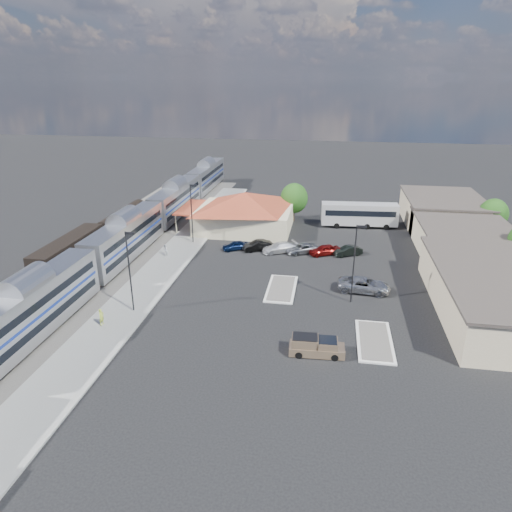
% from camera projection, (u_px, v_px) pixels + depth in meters
% --- Properties ---
extents(ground, '(280.00, 280.00, 0.00)m').
position_uv_depth(ground, '(245.00, 294.00, 52.69)').
color(ground, black).
rests_on(ground, ground).
extents(railbed, '(16.00, 100.00, 0.12)m').
position_uv_depth(railbed, '(107.00, 258.00, 63.19)').
color(railbed, '#4C4944').
rests_on(railbed, ground).
extents(platform, '(5.50, 92.00, 0.18)m').
position_uv_depth(platform, '(164.00, 267.00, 59.98)').
color(platform, gray).
rests_on(platform, ground).
extents(passenger_train, '(3.00, 104.00, 5.55)m').
position_uv_depth(passenger_train, '(126.00, 239.00, 62.01)').
color(passenger_train, silver).
rests_on(passenger_train, ground).
extents(freight_cars, '(2.80, 46.00, 4.00)m').
position_uv_depth(freight_cars, '(70.00, 254.00, 59.32)').
color(freight_cars, black).
rests_on(freight_cars, ground).
extents(station_depot, '(18.35, 12.24, 6.20)m').
position_uv_depth(station_depot, '(244.00, 211.00, 74.28)').
color(station_depot, beige).
rests_on(station_depot, ground).
extents(buildings_east, '(14.40, 51.40, 4.80)m').
position_uv_depth(buildings_east, '(471.00, 247.00, 60.76)').
color(buildings_east, '#C6B28C').
rests_on(buildings_east, ground).
extents(traffic_island_south, '(3.30, 7.50, 0.21)m').
position_uv_depth(traffic_island_south, '(281.00, 289.00, 53.89)').
color(traffic_island_south, silver).
rests_on(traffic_island_south, ground).
extents(traffic_island_north, '(3.30, 7.50, 0.21)m').
position_uv_depth(traffic_island_north, '(375.00, 341.00, 43.19)').
color(traffic_island_north, silver).
rests_on(traffic_island_north, ground).
extents(lamp_plat_s, '(1.08, 0.25, 9.00)m').
position_uv_depth(lamp_plat_s, '(130.00, 266.00, 46.88)').
color(lamp_plat_s, black).
rests_on(lamp_plat_s, ground).
extents(lamp_plat_n, '(1.08, 0.25, 9.00)m').
position_uv_depth(lamp_plat_n, '(192.00, 209.00, 67.09)').
color(lamp_plat_n, black).
rests_on(lamp_plat_n, ground).
extents(lamp_lot, '(1.08, 0.25, 9.00)m').
position_uv_depth(lamp_lot, '(355.00, 258.00, 48.92)').
color(lamp_lot, black).
rests_on(lamp_lot, ground).
extents(tree_east_c, '(4.41, 4.41, 6.21)m').
position_uv_depth(tree_east_c, '(493.00, 214.00, 70.07)').
color(tree_east_c, '#382314').
rests_on(tree_east_c, ground).
extents(tree_depot, '(4.71, 4.71, 6.63)m').
position_uv_depth(tree_depot, '(294.00, 198.00, 78.33)').
color(tree_depot, '#382314').
rests_on(tree_depot, ground).
extents(pickup_truck, '(5.02, 2.03, 1.71)m').
position_uv_depth(pickup_truck, '(317.00, 347.00, 40.98)').
color(pickup_truck, tan).
rests_on(pickup_truck, ground).
extents(suv, '(6.31, 3.36, 1.69)m').
position_uv_depth(suv, '(364.00, 285.00, 53.08)').
color(suv, '#9FA0A6').
rests_on(suv, ground).
extents(coach_bus, '(12.59, 3.63, 3.98)m').
position_uv_depth(coach_bus, '(359.00, 214.00, 75.72)').
color(coach_bus, silver).
rests_on(coach_bus, ground).
extents(person_a, '(0.55, 0.71, 1.74)m').
position_uv_depth(person_a, '(101.00, 317.00, 45.59)').
color(person_a, '#BED342').
rests_on(person_a, platform).
extents(person_b, '(0.64, 0.81, 1.61)m').
position_uv_depth(person_b, '(165.00, 250.00, 63.43)').
color(person_b, white).
rests_on(person_b, platform).
extents(parked_car_a, '(4.13, 3.18, 1.31)m').
position_uv_depth(parked_car_a, '(235.00, 245.00, 66.10)').
color(parked_car_a, '#0D1D42').
rests_on(parked_car_a, ground).
extents(parked_car_b, '(4.63, 3.48, 1.46)m').
position_uv_depth(parked_car_b, '(258.00, 246.00, 65.87)').
color(parked_car_b, black).
rests_on(parked_car_b, ground).
extents(parked_car_c, '(5.40, 4.16, 1.46)m').
position_uv_depth(parked_car_c, '(279.00, 247.00, 65.11)').
color(parked_car_c, white).
rests_on(parked_car_c, ground).
extents(parked_car_d, '(5.21, 4.20, 1.32)m').
position_uv_depth(parked_car_d, '(302.00, 248.00, 64.92)').
color(parked_car_d, gray).
rests_on(parked_car_d, ground).
extents(parked_car_e, '(4.70, 3.46, 1.49)m').
position_uv_depth(parked_car_e, '(324.00, 250.00, 64.14)').
color(parked_car_e, maroon).
rests_on(parked_car_e, ground).
extents(parked_car_f, '(4.36, 3.17, 1.37)m').
position_uv_depth(parked_car_f, '(347.00, 251.00, 63.95)').
color(parked_car_f, black).
rests_on(parked_car_f, ground).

